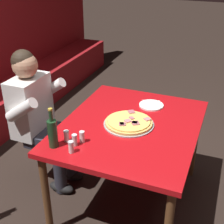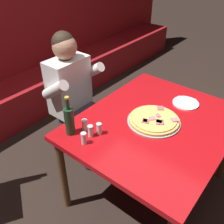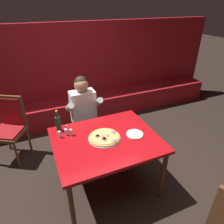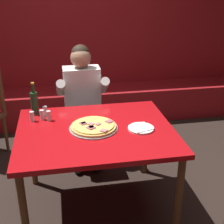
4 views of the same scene
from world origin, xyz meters
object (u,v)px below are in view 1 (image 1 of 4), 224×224
(shaker_parmesan, at_px, (67,137))
(shaker_oregano, at_px, (75,141))
(pizza, at_px, (129,123))
(shaker_red_pepper_flakes, at_px, (82,137))
(beer_bottle, at_px, (53,133))
(plate_white_paper, at_px, (151,105))
(main_dining_table, at_px, (130,133))
(diner_seated_blue_shirt, at_px, (40,115))
(shaker_black_pepper, at_px, (71,147))

(shaker_parmesan, height_order, shaker_oregano, same)
(pizza, distance_m, shaker_red_pepper_flakes, 0.42)
(beer_bottle, height_order, shaker_red_pepper_flakes, beer_bottle)
(shaker_parmesan, bearing_deg, shaker_oregano, -106.91)
(pizza, height_order, shaker_parmesan, shaker_parmesan)
(plate_white_paper, height_order, shaker_parmesan, shaker_parmesan)
(pizza, bearing_deg, shaker_red_pepper_flakes, 147.61)
(shaker_oregano, bearing_deg, main_dining_table, -32.03)
(plate_white_paper, bearing_deg, shaker_parmesan, 151.92)
(plate_white_paper, bearing_deg, diner_seated_blue_shirt, 113.47)
(main_dining_table, relative_size, shaker_red_pepper_flakes, 14.50)
(diner_seated_blue_shirt, bearing_deg, main_dining_table, -88.22)
(shaker_oregano, bearing_deg, beer_bottle, 116.17)
(shaker_red_pepper_flakes, bearing_deg, plate_white_paper, -22.39)
(shaker_parmesan, relative_size, shaker_red_pepper_flakes, 1.00)
(diner_seated_blue_shirt, bearing_deg, shaker_red_pepper_flakes, -120.17)
(shaker_black_pepper, height_order, diner_seated_blue_shirt, diner_seated_blue_shirt)
(main_dining_table, relative_size, pizza, 3.20)
(plate_white_paper, distance_m, shaker_oregano, 0.85)
(shaker_red_pepper_flakes, xyz_separation_m, diner_seated_blue_shirt, (0.34, 0.59, -0.11))
(beer_bottle, relative_size, diner_seated_blue_shirt, 0.23)
(diner_seated_blue_shirt, bearing_deg, beer_bottle, -136.99)
(pizza, relative_size, diner_seated_blue_shirt, 0.31)
(beer_bottle, xyz_separation_m, shaker_black_pepper, (-0.02, -0.15, -0.07))
(shaker_black_pepper, relative_size, diner_seated_blue_shirt, 0.07)
(shaker_black_pepper, height_order, shaker_red_pepper_flakes, same)
(pizza, xyz_separation_m, shaker_parmesan, (-0.39, 0.33, 0.02))
(main_dining_table, xyz_separation_m, shaker_red_pepper_flakes, (-0.37, 0.23, 0.12))
(shaker_parmesan, bearing_deg, shaker_red_pepper_flakes, -73.06)
(shaker_parmesan, bearing_deg, diner_seated_blue_shirt, 52.22)
(pizza, bearing_deg, diner_seated_blue_shirt, 90.82)
(shaker_black_pepper, bearing_deg, shaker_oregano, 12.13)
(beer_bottle, xyz_separation_m, shaker_red_pepper_flakes, (0.12, -0.16, -0.07))
(plate_white_paper, distance_m, beer_bottle, 0.97)
(shaker_red_pepper_flakes, bearing_deg, shaker_black_pepper, 175.15)
(main_dining_table, height_order, shaker_oregano, shaker_oregano)
(pizza, height_order, shaker_black_pepper, shaker_black_pepper)
(shaker_black_pepper, xyz_separation_m, shaker_red_pepper_flakes, (0.14, -0.01, 0.00))
(plate_white_paper, xyz_separation_m, shaker_oregano, (-0.78, 0.33, 0.03))
(shaker_oregano, relative_size, diner_seated_blue_shirt, 0.07)
(pizza, xyz_separation_m, shaker_black_pepper, (-0.49, 0.24, 0.02))
(shaker_oregano, bearing_deg, shaker_parmesan, 73.09)
(pizza, distance_m, shaker_parmesan, 0.51)
(main_dining_table, relative_size, plate_white_paper, 5.94)
(shaker_red_pepper_flakes, height_order, diner_seated_blue_shirt, diner_seated_blue_shirt)
(pizza, bearing_deg, beer_bottle, 140.98)
(pizza, xyz_separation_m, beer_bottle, (-0.47, 0.38, 0.09))
(plate_white_paper, bearing_deg, shaker_oregano, 157.20)
(plate_white_paper, bearing_deg, pizza, 168.60)
(plate_white_paper, relative_size, shaker_red_pepper_flakes, 2.44)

